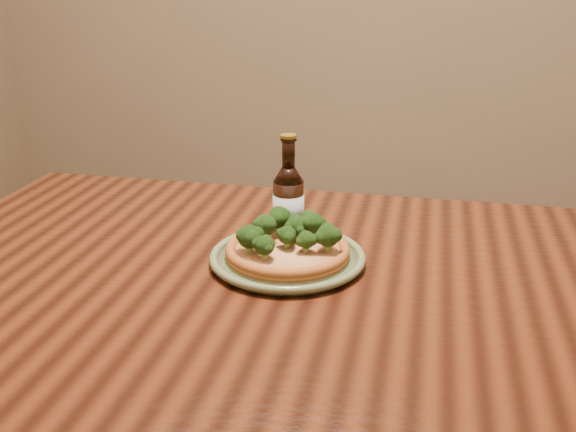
% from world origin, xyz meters
% --- Properties ---
extents(table, '(1.60, 0.90, 0.75)m').
position_xyz_m(table, '(0.00, 0.10, 0.66)').
color(table, '#431E0E').
rests_on(table, ground).
extents(plate, '(0.27, 0.27, 0.02)m').
position_xyz_m(plate, '(-0.12, 0.16, 0.76)').
color(plate, '#637450').
rests_on(plate, table).
extents(pizza, '(0.21, 0.21, 0.07)m').
position_xyz_m(pizza, '(-0.12, 0.16, 0.78)').
color(pizza, '#A05624').
rests_on(pizza, plate).
extents(beer_bottle, '(0.06, 0.06, 0.20)m').
position_xyz_m(beer_bottle, '(-0.14, 0.24, 0.83)').
color(beer_bottle, black).
rests_on(beer_bottle, table).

